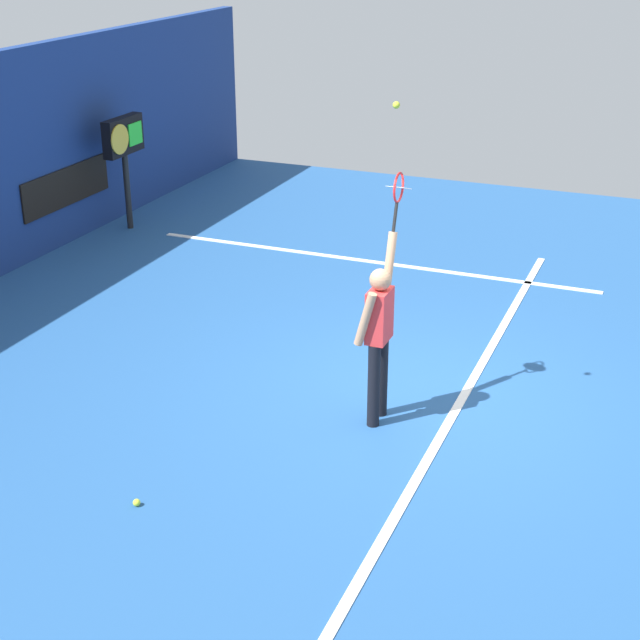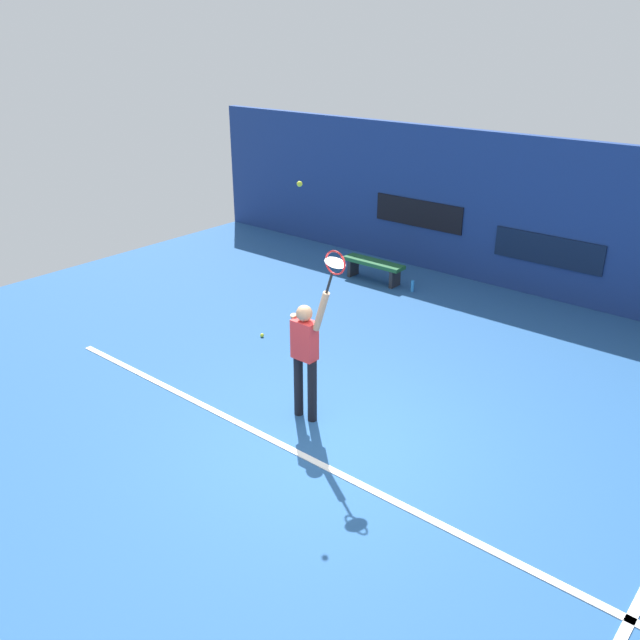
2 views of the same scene
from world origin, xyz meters
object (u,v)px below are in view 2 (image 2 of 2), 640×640
tennis_player (305,352)px  spare_ball (262,335)px  tennis_racket (334,265)px  tennis_ball (300,184)px  water_bottle (412,286)px  court_bench (374,266)px

tennis_player → spare_ball: (-2.32, 1.49, -0.98)m
tennis_player → tennis_racket: (0.49, -0.00, 1.34)m
tennis_racket → tennis_ball: bearing=-168.1°
tennis_racket → water_bottle: 5.89m
tennis_ball → spare_ball: size_ratio=1.00×
spare_ball → tennis_ball: bearing=-34.1°
tennis_racket → tennis_player: bearing=179.5°
tennis_ball → tennis_player: bearing=105.0°
court_bench → water_bottle: 1.02m
tennis_player → tennis_racket: 1.43m
tennis_racket → tennis_ball: size_ratio=9.21×
tennis_player → tennis_ball: size_ratio=29.07×
spare_ball → court_bench: bearing=92.6°
tennis_racket → spare_ball: 3.94m
court_bench → tennis_player: bearing=-63.9°
tennis_racket → water_bottle: tennis_racket is taller
tennis_ball → water_bottle: bearing=106.3°
spare_ball → water_bottle: bearing=76.9°
water_bottle → spare_ball: size_ratio=3.53×
tennis_ball → water_bottle: size_ratio=0.28×
tennis_ball → water_bottle: (-1.52, 5.18, -3.18)m
tennis_racket → spare_ball: tennis_racket is taller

